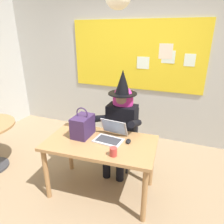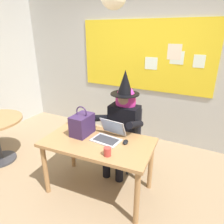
{
  "view_description": "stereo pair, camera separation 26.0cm",
  "coord_description": "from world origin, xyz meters",
  "px_view_note": "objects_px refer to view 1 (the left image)",
  "views": [
    {
      "loc": [
        0.99,
        -1.91,
        1.96
      ],
      "look_at": [
        0.1,
        0.34,
        1.0
      ],
      "focal_mm": 32.77,
      "sensor_mm": 36.0,
      "label": 1
    },
    {
      "loc": [
        1.22,
        -1.8,
        1.96
      ],
      "look_at": [
        0.1,
        0.34,
        1.0
      ],
      "focal_mm": 32.77,
      "sensor_mm": 36.0,
      "label": 2
    }
  ],
  "objects_px": {
    "desk_main": "(101,149)",
    "laptop": "(111,135)",
    "computer_mouse": "(128,141)",
    "coffee_mug": "(113,152)",
    "person_costumed": "(121,118)",
    "handbag": "(83,126)",
    "chair_at_desk": "(123,133)"
  },
  "relations": [
    {
      "from": "desk_main",
      "to": "chair_at_desk",
      "type": "bearing_deg",
      "value": 85.91
    },
    {
      "from": "chair_at_desk",
      "to": "person_costumed",
      "type": "height_order",
      "value": "person_costumed"
    },
    {
      "from": "chair_at_desk",
      "to": "laptop",
      "type": "bearing_deg",
      "value": 7.84
    },
    {
      "from": "desk_main",
      "to": "laptop",
      "type": "distance_m",
      "value": 0.2
    },
    {
      "from": "coffee_mug",
      "to": "person_costumed",
      "type": "bearing_deg",
      "value": 103.96
    },
    {
      "from": "computer_mouse",
      "to": "handbag",
      "type": "height_order",
      "value": "handbag"
    },
    {
      "from": "laptop",
      "to": "computer_mouse",
      "type": "height_order",
      "value": "laptop"
    },
    {
      "from": "desk_main",
      "to": "coffee_mug",
      "type": "relative_size",
      "value": 14.31
    },
    {
      "from": "person_costumed",
      "to": "handbag",
      "type": "xyz_separation_m",
      "value": [
        -0.31,
        -0.54,
        0.06
      ]
    },
    {
      "from": "chair_at_desk",
      "to": "coffee_mug",
      "type": "xyz_separation_m",
      "value": [
        0.2,
        -0.94,
        0.27
      ]
    },
    {
      "from": "computer_mouse",
      "to": "coffee_mug",
      "type": "relative_size",
      "value": 1.09
    },
    {
      "from": "laptop",
      "to": "computer_mouse",
      "type": "xyz_separation_m",
      "value": [
        0.23,
        -0.01,
        -0.03
      ]
    },
    {
      "from": "desk_main",
      "to": "computer_mouse",
      "type": "relative_size",
      "value": 13.07
    },
    {
      "from": "coffee_mug",
      "to": "chair_at_desk",
      "type": "bearing_deg",
      "value": 101.94
    },
    {
      "from": "laptop",
      "to": "coffee_mug",
      "type": "height_order",
      "value": "laptop"
    },
    {
      "from": "laptop",
      "to": "coffee_mug",
      "type": "xyz_separation_m",
      "value": [
        0.16,
        -0.33,
        -0.0
      ]
    },
    {
      "from": "laptop",
      "to": "person_costumed",
      "type": "bearing_deg",
      "value": 99.43
    },
    {
      "from": "desk_main",
      "to": "chair_at_desk",
      "type": "height_order",
      "value": "chair_at_desk"
    },
    {
      "from": "handbag",
      "to": "computer_mouse",
      "type": "bearing_deg",
      "value": 4.22
    },
    {
      "from": "desk_main",
      "to": "computer_mouse",
      "type": "distance_m",
      "value": 0.35
    },
    {
      "from": "computer_mouse",
      "to": "chair_at_desk",
      "type": "bearing_deg",
      "value": 101.47
    },
    {
      "from": "person_costumed",
      "to": "laptop",
      "type": "bearing_deg",
      "value": 3.23
    },
    {
      "from": "computer_mouse",
      "to": "coffee_mug",
      "type": "height_order",
      "value": "coffee_mug"
    },
    {
      "from": "computer_mouse",
      "to": "coffee_mug",
      "type": "xyz_separation_m",
      "value": [
        -0.07,
        -0.32,
        0.03
      ]
    },
    {
      "from": "person_costumed",
      "to": "handbag",
      "type": "distance_m",
      "value": 0.62
    },
    {
      "from": "computer_mouse",
      "to": "laptop",
      "type": "bearing_deg",
      "value": 166.91
    },
    {
      "from": "computer_mouse",
      "to": "handbag",
      "type": "distance_m",
      "value": 0.59
    },
    {
      "from": "person_costumed",
      "to": "handbag",
      "type": "bearing_deg",
      "value": -31.56
    },
    {
      "from": "person_costumed",
      "to": "computer_mouse",
      "type": "xyz_separation_m",
      "value": [
        0.27,
        -0.5,
        -0.05
      ]
    },
    {
      "from": "person_costumed",
      "to": "coffee_mug",
      "type": "bearing_deg",
      "value": 12.44
    },
    {
      "from": "desk_main",
      "to": "computer_mouse",
      "type": "xyz_separation_m",
      "value": [
        0.32,
        0.1,
        0.11
      ]
    },
    {
      "from": "computer_mouse",
      "to": "coffee_mug",
      "type": "distance_m",
      "value": 0.33
    }
  ]
}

